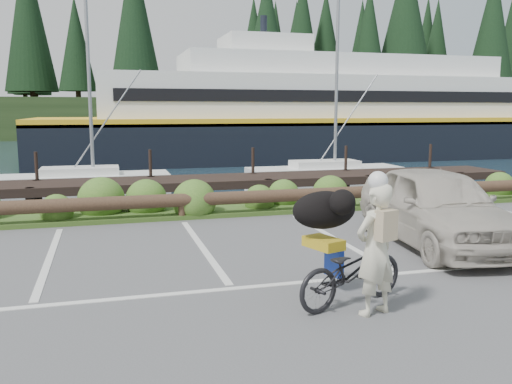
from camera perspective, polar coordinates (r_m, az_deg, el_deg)
ground at (r=8.04m, az=-3.19°, el=-9.27°), size 72.00×72.00×0.00m
harbor_backdrop at (r=86.00m, az=-14.38°, el=6.73°), size 170.00×160.00×30.00m
vegetation_strip at (r=13.10m, az=-8.21°, el=-2.09°), size 34.00×1.60×0.10m
log_rail at (r=12.43m, az=-7.79°, el=-2.90°), size 32.00×0.30×0.60m
bicycle at (r=7.06m, az=10.03°, el=-8.16°), size 1.80×1.10×0.89m
cyclist at (r=6.69m, az=12.48°, el=-5.92°), size 0.68×0.56×1.62m
dog at (r=7.28m, az=7.19°, el=-1.89°), size 0.69×0.98×0.51m
parked_car at (r=10.46m, az=18.47°, el=-1.42°), size 2.19×4.41×1.44m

